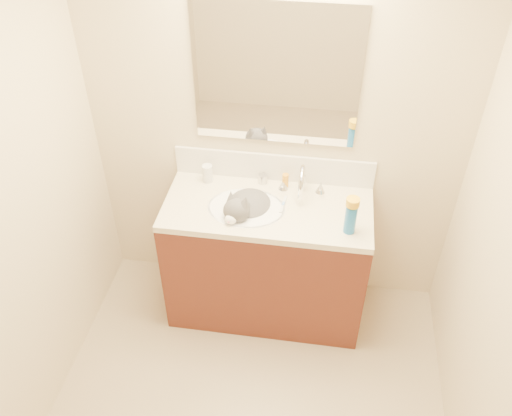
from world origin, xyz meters
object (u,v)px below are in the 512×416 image
(cat, at_px, (247,210))
(basin, at_px, (246,217))
(pill_bottle, at_px, (207,173))
(silver_jar, at_px, (263,179))
(amber_bottle, at_px, (285,181))
(faucet, at_px, (302,183))
(vanity_cabinet, at_px, (267,262))
(spray_can, at_px, (350,219))

(cat, bearing_deg, basin, -82.29)
(pill_bottle, bearing_deg, basin, -38.61)
(silver_jar, distance_m, amber_bottle, 0.14)
(cat, height_order, pill_bottle, cat)
(faucet, bearing_deg, vanity_cabinet, -142.71)
(amber_bottle, xyz_separation_m, spray_can, (0.38, -0.34, 0.04))
(vanity_cabinet, height_order, basin, basin)
(pill_bottle, bearing_deg, amber_bottle, 0.83)
(basin, distance_m, silver_jar, 0.27)
(faucet, bearing_deg, cat, -152.65)
(vanity_cabinet, distance_m, cat, 0.43)
(faucet, bearing_deg, amber_bottle, 150.70)
(basin, relative_size, spray_can, 2.60)
(cat, height_order, silver_jar, cat)
(pill_bottle, relative_size, amber_bottle, 1.19)
(faucet, height_order, pill_bottle, faucet)
(silver_jar, xyz_separation_m, amber_bottle, (0.14, -0.02, 0.02))
(cat, bearing_deg, spray_can, 7.70)
(basin, relative_size, cat, 1.05)
(silver_jar, bearing_deg, spray_can, -34.83)
(amber_bottle, bearing_deg, pill_bottle, -179.17)
(vanity_cabinet, relative_size, basin, 2.67)
(spray_can, bearing_deg, basin, 168.73)
(silver_jar, bearing_deg, pill_bottle, -174.65)
(vanity_cabinet, height_order, cat, cat)
(basin, height_order, amber_bottle, amber_bottle)
(basin, distance_m, amber_bottle, 0.32)
(faucet, distance_m, silver_jar, 0.26)
(faucet, height_order, silver_jar, faucet)
(pill_bottle, xyz_separation_m, spray_can, (0.86, -0.33, 0.03))
(cat, distance_m, spray_can, 0.61)
(cat, height_order, spray_can, spray_can)
(basin, height_order, faucet, faucet)
(pill_bottle, distance_m, silver_jar, 0.33)
(cat, xyz_separation_m, spray_can, (0.58, -0.13, 0.12))
(vanity_cabinet, bearing_deg, pill_bottle, 154.50)
(pill_bottle, bearing_deg, vanity_cabinet, -25.50)
(basin, xyz_separation_m, silver_jar, (0.06, 0.25, 0.10))
(faucet, distance_m, pill_bottle, 0.57)
(basin, distance_m, cat, 0.04)
(pill_bottle, height_order, spray_can, spray_can)
(silver_jar, xyz_separation_m, spray_can, (0.52, -0.36, 0.06))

